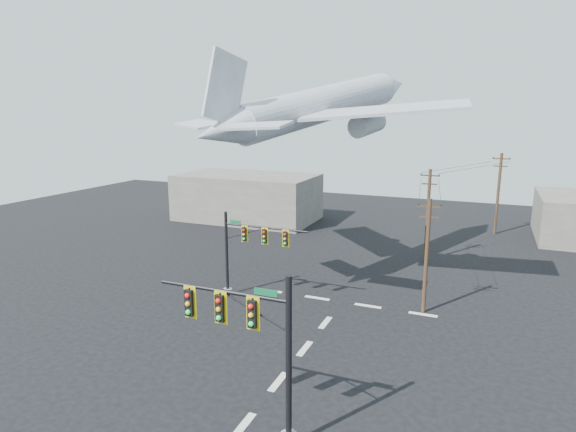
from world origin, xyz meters
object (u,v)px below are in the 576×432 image
at_px(signal_mast_far, 246,251).
at_px(airliner, 322,106).
at_px(utility_pole_b, 428,214).
at_px(utility_pole_a, 427,254).
at_px(utility_pole_c, 498,192).
at_px(signal_mast_near, 255,348).

bearing_deg(signal_mast_far, airliner, 60.62).
xyz_separation_m(signal_mast_far, utility_pole_b, (11.55, 15.19, 0.85)).
distance_m(signal_mast_far, airliner, 13.21).
bearing_deg(utility_pole_a, signal_mast_far, -175.81).
relative_size(utility_pole_b, utility_pole_c, 0.94).
bearing_deg(utility_pole_a, airliner, 149.64).
bearing_deg(utility_pole_c, airliner, -119.32).
distance_m(signal_mast_far, utility_pole_c, 34.23).
bearing_deg(utility_pole_b, signal_mast_far, -125.85).
xyz_separation_m(signal_mast_near, utility_pole_c, (9.80, 43.67, 0.65)).
height_order(signal_mast_far, airliner, airliner).
height_order(signal_mast_near, airliner, airliner).
bearing_deg(signal_mast_near, utility_pole_b, 83.19).
distance_m(signal_mast_near, utility_pole_c, 44.76).
height_order(utility_pole_b, airliner, airliner).
xyz_separation_m(signal_mast_near, utility_pole_a, (5.02, 16.93, 0.01)).
height_order(signal_mast_near, signal_mast_far, signal_mast_near).
distance_m(utility_pole_a, airliner, 14.49).
xyz_separation_m(signal_mast_far, utility_pole_a, (13.04, 2.47, 0.54)).
xyz_separation_m(utility_pole_a, utility_pole_b, (-1.48, 12.73, 0.31)).
height_order(signal_mast_far, utility_pole_c, utility_pole_c).
distance_m(utility_pole_b, utility_pole_c, 15.35).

